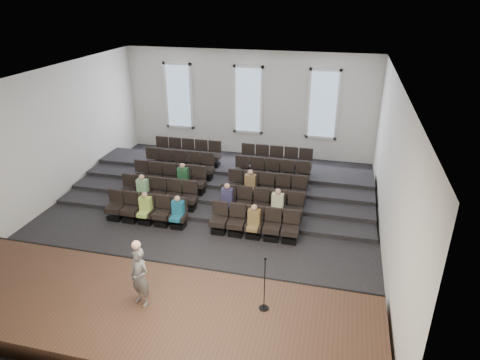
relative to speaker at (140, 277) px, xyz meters
name	(u,v)px	position (x,y,z in m)	size (l,w,h in m)	color
ground	(204,221)	(-0.08, 5.01, -1.27)	(14.00, 14.00, 0.00)	black
ceiling	(199,79)	(-0.08, 5.01, 3.74)	(12.00, 14.00, 0.02)	white
wall_back	(248,104)	(-0.08, 12.03, 1.23)	(12.00, 0.04, 5.00)	silver
wall_front	(81,288)	(-0.08, -2.01, 1.23)	(12.00, 0.04, 5.00)	silver
wall_left	(43,141)	(-6.10, 5.01, 1.23)	(0.04, 14.00, 5.00)	silver
wall_right	(392,173)	(5.94, 5.01, 1.23)	(0.04, 14.00, 5.00)	silver
stage	(139,313)	(-0.08, -0.09, -1.02)	(11.80, 3.60, 0.50)	#442B1D
stage_lip	(167,271)	(-0.08, 1.68, -1.02)	(11.80, 0.06, 0.52)	black
risers	(228,180)	(-0.08, 8.18, -1.07)	(11.80, 4.80, 0.60)	black
seating_rows	(216,186)	(-0.08, 6.55, -0.59)	(6.80, 4.70, 1.67)	black
windows	(248,100)	(-0.08, 11.96, 1.43)	(8.44, 0.10, 3.24)	white
audience	(206,197)	(-0.08, 5.33, -0.46)	(5.45, 2.64, 1.10)	#B0D956
speaker	(140,277)	(0.00, 0.00, 0.00)	(0.56, 0.37, 1.54)	#605E5B
mic_stand	(264,294)	(2.93, 0.51, -0.33)	(0.25, 0.25, 1.47)	black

